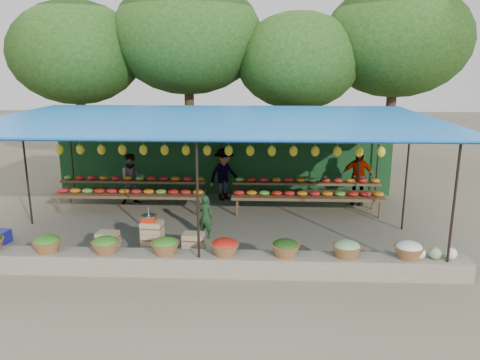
{
  "coord_description": "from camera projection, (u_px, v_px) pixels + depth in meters",
  "views": [
    {
      "loc": [
        1.19,
        -11.4,
        4.11
      ],
      "look_at": [
        0.67,
        0.2,
        1.2
      ],
      "focal_mm": 35.0,
      "sensor_mm": 36.0,
      "label": 1
    }
  ],
  "objects": [
    {
      "name": "netting_backdrop",
      "position": [
        223.0,
        156.0,
        14.84
      ],
      "size": [
        10.6,
        0.06,
        2.5
      ],
      "primitive_type": "cube",
      "color": "#1B4C23",
      "rests_on": "ground"
    },
    {
      "name": "tree_row",
      "position": [
        243.0,
        46.0,
        16.83
      ],
      "size": [
        16.51,
        5.5,
        7.12
      ],
      "color": "#312412",
      "rests_on": "ground"
    },
    {
      "name": "stall_canopy",
      "position": [
        213.0,
        123.0,
        11.5
      ],
      "size": [
        10.8,
        6.6,
        2.82
      ],
      "color": "black",
      "rests_on": "ground"
    },
    {
      "name": "fruit_table_right",
      "position": [
        307.0,
        191.0,
        13.15
      ],
      "size": [
        4.21,
        0.95,
        0.93
      ],
      "color": "#4E371F",
      "rests_on": "ground"
    },
    {
      "name": "customer_mid",
      "position": [
        224.0,
        174.0,
        14.29
      ],
      "size": [
        1.18,
        1.13,
        1.61
      ],
      "primitive_type": "imported",
      "rotation": [
        0.0,
        0.0,
        0.7
      ],
      "color": "slate",
      "rests_on": "ground"
    },
    {
      "name": "fruit_table_left",
      "position": [
        132.0,
        189.0,
        13.37
      ],
      "size": [
        4.21,
        0.95,
        0.93
      ],
      "color": "#4E371F",
      "rests_on": "ground"
    },
    {
      "name": "customer_left",
      "position": [
        133.0,
        179.0,
        13.89
      ],
      "size": [
        0.91,
        0.83,
        1.52
      ],
      "primitive_type": "imported",
      "rotation": [
        0.0,
        0.0,
        0.42
      ],
      "color": "slate",
      "rests_on": "ground"
    },
    {
      "name": "crate_counter",
      "position": [
        151.0,
        241.0,
        10.25
      ],
      "size": [
        2.38,
        0.38,
        0.77
      ],
      "color": "tan",
      "rests_on": "ground"
    },
    {
      "name": "produce_baskets",
      "position": [
        195.0,
        246.0,
        9.3
      ],
      "size": [
        8.98,
        0.58,
        0.34
      ],
      "color": "brown",
      "rests_on": "stone_curb"
    },
    {
      "name": "weighing_scale",
      "position": [
        149.0,
        218.0,
        10.12
      ],
      "size": [
        0.32,
        0.32,
        0.33
      ],
      "color": "red",
      "rests_on": "crate_counter"
    },
    {
      "name": "stone_curb",
      "position": [
        200.0,
        263.0,
        9.38
      ],
      "size": [
        10.6,
        0.55,
        0.4
      ],
      "primitive_type": "cube",
      "color": "#696454",
      "rests_on": "ground"
    },
    {
      "name": "customer_right",
      "position": [
        358.0,
        177.0,
        13.82
      ],
      "size": [
        1.06,
        0.71,
        1.68
      ],
      "primitive_type": "imported",
      "rotation": [
        0.0,
        0.0,
        -0.34
      ],
      "color": "slate",
      "rests_on": "ground"
    },
    {
      "name": "vendor_seated",
      "position": [
        205.0,
        216.0,
        11.21
      ],
      "size": [
        0.46,
        0.38,
        1.07
      ],
      "primitive_type": "imported",
      "rotation": [
        0.0,
        0.0,
        2.79
      ],
      "color": "#1C3E1E",
      "rests_on": "ground"
    },
    {
      "name": "ground",
      "position": [
        214.0,
        226.0,
        12.1
      ],
      "size": [
        60.0,
        60.0,
        0.0
      ],
      "primitive_type": "plane",
      "color": "#6B614E",
      "rests_on": "ground"
    }
  ]
}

